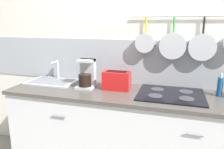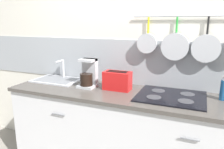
% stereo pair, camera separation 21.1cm
% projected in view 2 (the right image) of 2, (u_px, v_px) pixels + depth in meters
% --- Properties ---
extents(wall_back, '(7.20, 0.15, 2.60)m').
position_uv_depth(wall_back, '(140.00, 52.00, 2.33)').
color(wall_back, silver).
rests_on(wall_back, ground_plane).
extents(cabinet_base, '(2.38, 0.61, 0.89)m').
position_uv_depth(cabinet_base, '(127.00, 138.00, 2.20)').
color(cabinet_base, silver).
rests_on(cabinet_base, ground_plane).
extents(countertop, '(2.42, 0.63, 0.03)m').
position_uv_depth(countertop, '(128.00, 95.00, 2.10)').
color(countertop, '#4C4742').
rests_on(countertop, cabinet_base).
extents(sink_basin, '(0.53, 0.36, 0.23)m').
position_uv_depth(sink_basin, '(57.00, 79.00, 2.54)').
color(sink_basin, '#B7BABF').
rests_on(sink_basin, countertop).
extents(coffee_maker, '(0.18, 0.19, 0.29)m').
position_uv_depth(coffee_maker, '(88.00, 75.00, 2.29)').
color(coffee_maker, '#B7BABF').
rests_on(coffee_maker, countertop).
extents(toaster, '(0.29, 0.15, 0.19)m').
position_uv_depth(toaster, '(117.00, 81.00, 2.18)').
color(toaster, red).
rests_on(toaster, countertop).
extents(cooktop, '(0.60, 0.51, 0.01)m').
position_uv_depth(cooktop, '(171.00, 96.00, 1.98)').
color(cooktop, black).
rests_on(cooktop, countertop).
extents(bottle_vinegar, '(0.05, 0.05, 0.22)m').
position_uv_depth(bottle_vinegar, '(223.00, 90.00, 1.88)').
color(bottle_vinegar, navy).
rests_on(bottle_vinegar, countertop).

